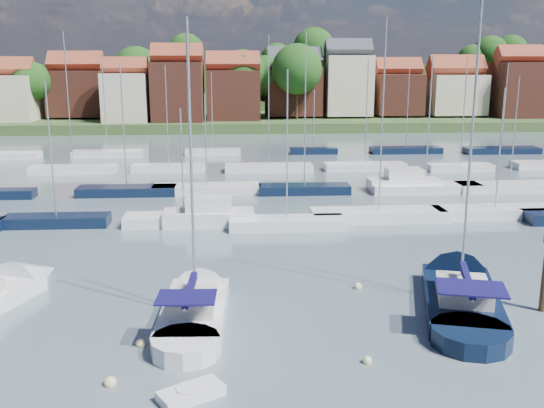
{
  "coord_description": "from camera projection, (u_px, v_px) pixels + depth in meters",
  "views": [
    {
      "loc": [
        -3.43,
        -25.83,
        12.3
      ],
      "look_at": [
        -0.8,
        14.0,
        3.02
      ],
      "focal_mm": 40.0,
      "sensor_mm": 36.0,
      "label": 1
    }
  ],
  "objects": [
    {
      "name": "marina_field",
      "position": [
        285.0,
        182.0,
        62.3
      ],
      "size": [
        79.62,
        41.41,
        15.93
      ],
      "color": "silver",
      "rests_on": "ground"
    },
    {
      "name": "timber_piling",
      "position": [
        544.0,
        293.0,
        30.65
      ],
      "size": [
        0.4,
        0.4,
        6.25
      ],
      "color": "#4C331E",
      "rests_on": "ground"
    },
    {
      "name": "buoy_b",
      "position": [
        110.0,
        385.0,
        23.73
      ],
      "size": [
        0.51,
        0.51,
        0.51
      ],
      "primitive_type": "sphere",
      "color": "beige",
      "rests_on": "ground"
    },
    {
      "name": "sailboat_navy",
      "position": [
        457.0,
        288.0,
        33.0
      ],
      "size": [
        7.07,
        14.09,
        18.77
      ],
      "rotation": [
        0.0,
        0.0,
        1.3
      ],
      "color": "black",
      "rests_on": "ground"
    },
    {
      "name": "buoy_c",
      "position": [
        141.0,
        346.0,
        27.05
      ],
      "size": [
        0.45,
        0.45,
        0.45
      ],
      "primitive_type": "sphere",
      "color": "beige",
      "rests_on": "ground"
    },
    {
      "name": "ground",
      "position": [
        264.0,
        177.0,
        66.99
      ],
      "size": [
        260.0,
        260.0,
        0.0
      ],
      "primitive_type": "plane",
      "color": "#4B5A67",
      "rests_on": "ground"
    },
    {
      "name": "sailboat_centre",
      "position": [
        197.0,
        303.0,
        30.96
      ],
      "size": [
        3.57,
        11.61,
        15.6
      ],
      "rotation": [
        0.0,
        0.0,
        1.52
      ],
      "color": "silver",
      "rests_on": "ground"
    },
    {
      "name": "buoy_d",
      "position": [
        367.0,
        363.0,
        25.48
      ],
      "size": [
        0.41,
        0.41,
        0.41
      ],
      "primitive_type": "sphere",
      "color": "beige",
      "rests_on": "ground"
    },
    {
      "name": "far_shore_town",
      "position": [
        253.0,
        94.0,
        156.16
      ],
      "size": [
        212.46,
        90.0,
        22.27
      ],
      "color": "#3C5128",
      "rests_on": "ground"
    },
    {
      "name": "buoy_e",
      "position": [
        358.0,
        288.0,
        33.93
      ],
      "size": [
        0.48,
        0.48,
        0.48
      ],
      "primitive_type": "sphere",
      "color": "beige",
      "rests_on": "ground"
    },
    {
      "name": "tender",
      "position": [
        191.0,
        393.0,
        22.75
      ],
      "size": [
        2.67,
        2.23,
        0.53
      ],
      "rotation": [
        0.0,
        0.0,
        0.54
      ],
      "color": "silver",
      "rests_on": "ground"
    }
  ]
}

